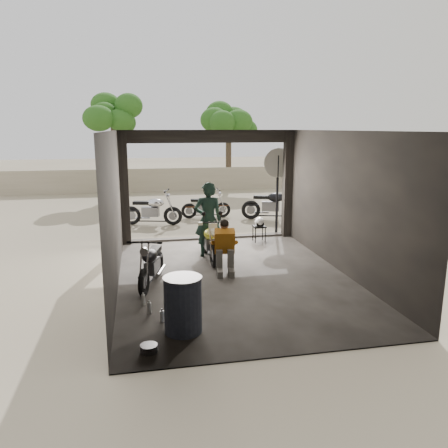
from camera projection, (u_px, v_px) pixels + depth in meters
name	position (u px, v px, depth m)	size (l,w,h in m)	color
ground	(234.00, 278.00, 9.69)	(80.00, 80.00, 0.00)	#7A6D56
garage	(229.00, 217.00, 9.93)	(7.00, 7.13, 3.20)	#2D2B28
boundary_wall	(176.00, 179.00, 22.96)	(18.00, 0.30, 1.20)	gray
tree_left	(113.00, 112.00, 20.23)	(2.20, 2.20, 5.60)	#382B1E
tree_right	(229.00, 122.00, 22.86)	(2.20, 2.20, 5.00)	#382B1E
main_bike	(209.00, 239.00, 10.90)	(0.68, 1.65, 1.10)	beige
left_bike	(151.00, 261.00, 9.13)	(0.65, 1.59, 1.07)	black
outside_bike_a	(152.00, 208.00, 14.82)	(0.74, 1.79, 1.21)	black
outside_bike_b	(206.00, 204.00, 15.99)	(0.65, 1.58, 1.07)	#3D1E0E
outside_bike_c	(272.00, 202.00, 15.68)	(0.79, 1.92, 1.30)	black
rider	(208.00, 220.00, 11.08)	(0.71, 0.46, 1.94)	black
mechanic	(225.00, 248.00, 9.84)	(0.61, 0.82, 1.19)	#A96516
stool	(259.00, 228.00, 12.63)	(0.35, 0.35, 0.49)	black
helmet	(259.00, 222.00, 12.55)	(0.27, 0.29, 0.26)	silver
oil_drum	(183.00, 306.00, 7.00)	(0.61, 0.61, 0.94)	#394460
sign_post	(278.00, 176.00, 13.20)	(0.89, 0.08, 2.67)	black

